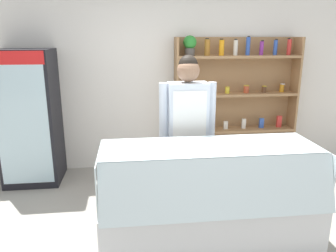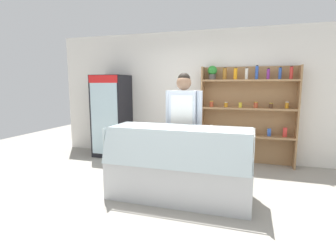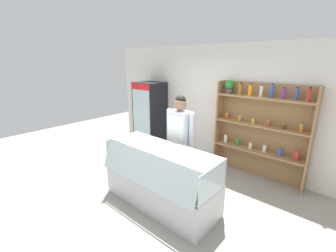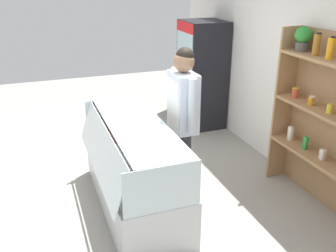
% 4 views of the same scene
% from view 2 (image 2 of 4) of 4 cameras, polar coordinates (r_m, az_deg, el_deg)
% --- Properties ---
extents(ground_plane, '(12.00, 12.00, 0.00)m').
position_cam_2_polar(ground_plane, '(3.93, 2.46, -14.82)').
color(ground_plane, gray).
extents(back_wall, '(6.80, 0.10, 2.70)m').
position_cam_2_polar(back_wall, '(5.67, 8.09, 6.48)').
color(back_wall, white).
rests_on(back_wall, ground).
extents(drinks_fridge, '(0.72, 0.66, 1.80)m').
position_cam_2_polar(drinks_fridge, '(5.99, -12.12, 2.16)').
color(drinks_fridge, black).
rests_on(drinks_fridge, ground).
extents(shelving_unit, '(1.82, 0.29, 1.96)m').
position_cam_2_polar(shelving_unit, '(5.43, 16.60, 3.35)').
color(shelving_unit, '#9E754C').
rests_on(shelving_unit, ground).
extents(deli_display_case, '(1.97, 0.82, 1.01)m').
position_cam_2_polar(deli_display_case, '(3.75, 2.36, -10.90)').
color(deli_display_case, silver).
rests_on(deli_display_case, ground).
extents(shop_clerk, '(0.60, 0.25, 1.77)m').
position_cam_2_polar(shop_clerk, '(4.19, 3.38, 1.73)').
color(shop_clerk, '#2D2D38').
rests_on(shop_clerk, ground).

